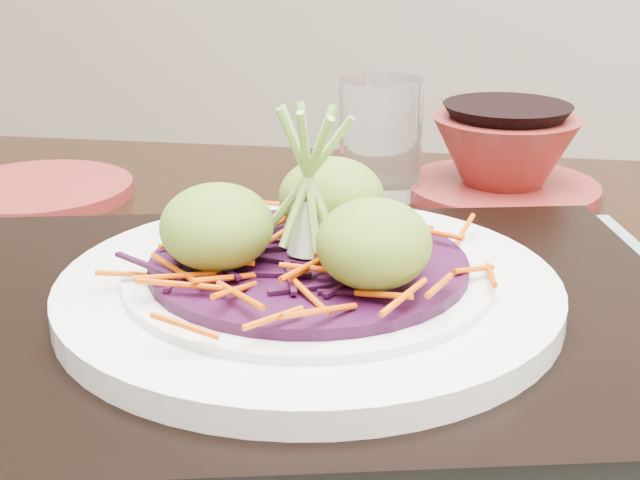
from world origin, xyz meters
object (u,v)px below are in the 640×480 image
(dining_table, at_px, (378,474))
(serving_tray, at_px, (309,318))
(terracotta_bowl_set, at_px, (504,161))
(terracotta_side_plate, at_px, (38,190))
(water_glass, at_px, (381,138))
(white_plate, at_px, (309,288))

(dining_table, relative_size, serving_tray, 3.10)
(dining_table, relative_size, terracotta_bowl_set, 7.78)
(terracotta_side_plate, relative_size, terracotta_bowl_set, 0.93)
(terracotta_bowl_set, bearing_deg, terracotta_side_plate, -162.48)
(serving_tray, bearing_deg, terracotta_bowl_set, 55.49)
(terracotta_side_plate, distance_m, terracotta_bowl_set, 0.37)
(dining_table, relative_size, water_glass, 13.39)
(dining_table, relative_size, terracotta_side_plate, 8.37)
(serving_tray, height_order, water_glass, water_glass)
(white_plate, distance_m, terracotta_bowl_set, 0.30)
(terracotta_side_plate, height_order, terracotta_bowl_set, terracotta_bowl_set)
(water_glass, bearing_deg, dining_table, -75.82)
(serving_tray, bearing_deg, water_glass, 74.51)
(white_plate, xyz_separation_m, terracotta_bowl_set, (0.07, 0.29, -0.00))
(dining_table, bearing_deg, terracotta_side_plate, 146.12)
(white_plate, bearing_deg, water_glass, 95.60)
(serving_tray, height_order, terracotta_side_plate, serving_tray)
(terracotta_side_plate, xyz_separation_m, water_glass, (0.26, 0.09, 0.04))
(terracotta_side_plate, distance_m, water_glass, 0.28)
(dining_table, bearing_deg, water_glass, 95.54)
(serving_tray, distance_m, water_glass, 0.27)
(serving_tray, xyz_separation_m, terracotta_bowl_set, (0.07, 0.29, 0.02))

